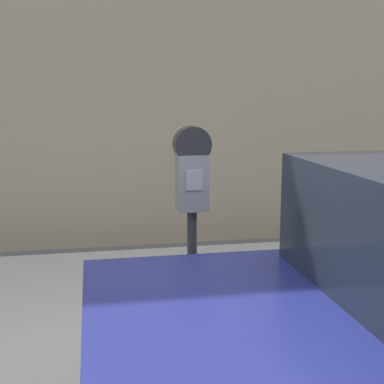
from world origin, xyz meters
TOP-DOWN VIEW (x-y plane):
  - sidewalk at (0.00, 2.20)m, footprint 24.00×2.80m
  - parking_meter at (-0.05, 0.96)m, footprint 0.22×0.16m

SIDE VIEW (x-z plane):
  - sidewalk at x=0.00m, z-range 0.00..0.12m
  - parking_meter at x=-0.05m, z-range 0.48..2.02m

